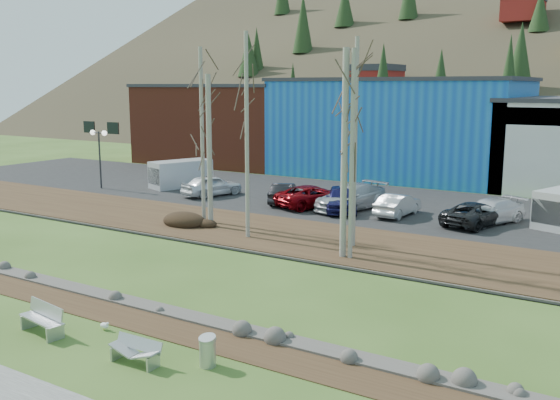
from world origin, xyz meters
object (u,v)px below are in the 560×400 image
Objects in this scene: car_0 at (212,185)px; car_6 at (476,214)px; car_4 at (341,199)px; bench_intact at (43,319)px; car_2 at (313,196)px; car_7 at (490,211)px; car_1 at (284,193)px; car_3 at (351,197)px; van_grey at (179,174)px; bench_damaged at (136,351)px; car_5 at (398,205)px; seagull at (105,325)px; litter_bin at (208,352)px; street_lamp at (99,143)px.

car_6 is (17.98, 0.22, -0.09)m from car_0.
car_0 is 0.95× the size of car_4.
car_0 reaches higher than bench_intact.
bench_intact is at bearing 119.01° from car_2.
bench_intact is 24.39m from car_7.
car_1 is 4.67m from car_3.
car_2 is 1.01× the size of van_grey.
bench_intact is 23.35m from car_6.
bench_damaged is 22.28m from car_5.
car_3 is 1.37× the size of car_5.
bench_intact is at bearing -84.25° from car_7.
car_7 is at bearing 71.13° from seagull.
car_1 is at bearing 14.57° from car_6.
car_2 is at bearing 98.88° from seagull.
car_4 is 14.55m from van_grey.
car_6 is 1.00× the size of car_7.
bench_intact is 22.43m from car_5.
car_3 is at bearing -0.62° from car_5.
car_3 is 1.20× the size of car_4.
litter_bin reaches higher than bench_damaged.
car_3 reaches higher than car_4.
bench_intact reaches higher than bench_damaged.
car_5 is at bearing 97.33° from litter_bin.
car_7 is (8.19, 0.57, -0.11)m from car_3.
bench_intact is at bearing -38.06° from van_grey.
seagull is 21.29m from car_3.
seagull is 21.18m from car_2.
bench_damaged is at bearing -31.60° from van_grey.
litter_bin is at bearing -5.89° from seagull.
car_4 is (10.00, -0.12, 0.04)m from car_0.
car_5 reaches higher than seagull.
car_7 reaches higher than seagull.
bench_intact is 0.49× the size of car_1.
car_2 is 0.91× the size of car_3.
car_7 reaches higher than car_5.
bench_damaged is at bearing -27.04° from seagull.
car_3 is (-5.86, 21.55, 0.52)m from litter_bin.
car_2 is 1.06× the size of car_7.
car_6 is 1.05m from car_7.
bench_intact is 2.43× the size of litter_bin.
car_6 is at bearing 79.86° from bench_intact.
litter_bin is 0.19× the size of street_lamp.
car_7 is (6.74, 21.79, 0.65)m from seagull.
van_grey reaches higher than litter_bin.
seagull is at bearing 138.34° from car_0.
street_lamp reaches higher than car_3.
seagull is 28.22m from street_lamp.
car_2 is 2.46m from car_3.
car_4 is 0.98× the size of car_6.
car_5 is 17.89m from van_grey.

